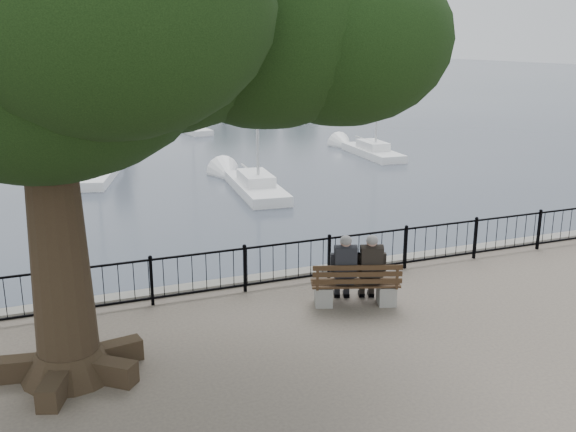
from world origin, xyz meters
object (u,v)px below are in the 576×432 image
bench (355,290)px  person_right (370,271)px  tree (94,11)px  person_left (344,271)px  lion_monument (115,86)px

bench → person_right: (0.32, -0.00, 0.36)m
bench → person_right: size_ratio=1.25×
bench → tree: size_ratio=0.18×
person_right → person_left: bearing=160.6°
tree → person_left: bearing=10.9°
person_right → lion_monument: bearing=89.1°
bench → person_left: (-0.18, 0.17, 0.36)m
person_right → lion_monument: lion_monument is taller
tree → bench: bearing=8.5°
person_left → lion_monument: 48.80m
person_left → tree: 6.88m
person_left → lion_monument: lion_monument is taller
person_right → lion_monument: (0.79, 48.95, 0.63)m
bench → person_right: bearing=-0.4°
person_left → person_right: size_ratio=1.00×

